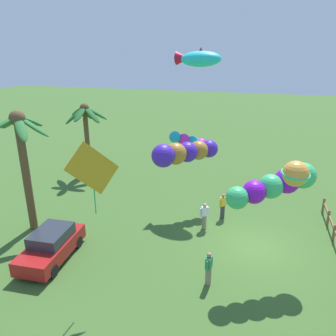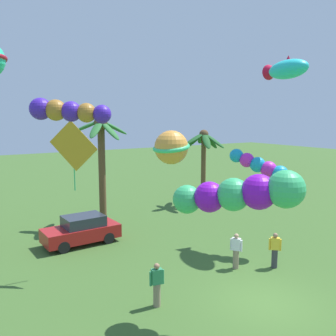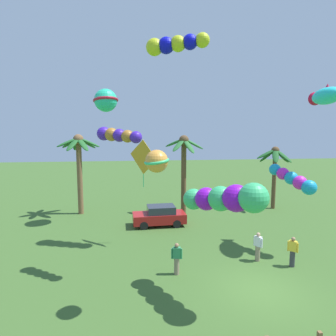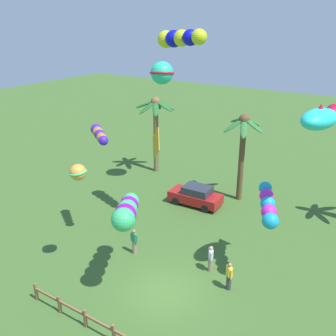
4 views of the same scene
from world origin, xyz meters
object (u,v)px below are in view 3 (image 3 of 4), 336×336
object	(u,v)px
spectator_0	(293,251)
spectator_2	(258,246)
palm_tree_2	(184,158)
kite_ball_1	(106,100)
palm_tree_1	(79,155)
kite_tube_5	(175,44)
kite_fish_6	(325,96)
kite_tube_2	(117,135)
kite_ball_4	(157,161)
kite_tube_7	(293,179)
parked_car_0	(160,216)
spectator_1	(177,258)
palm_tree_0	(275,162)
kite_tube_3	(224,198)
kite_diamond_0	(143,157)

from	to	relation	value
spectator_0	spectator_2	world-z (taller)	same
palm_tree_2	kite_ball_1	xyz separation A→B (m)	(-6.18, -1.40, 4.47)
palm_tree_1	kite_tube_5	distance (m)	12.47
spectator_0	kite_ball_1	xyz separation A→B (m)	(-10.04, 8.85, 8.50)
spectator_0	kite_fish_6	xyz separation A→B (m)	(2.89, 2.26, 8.22)
kite_fish_6	kite_tube_2	bearing A→B (deg)	-171.60
palm_tree_1	spectator_0	distance (m)	17.66
kite_ball_4	kite_tube_5	bearing A→B (deg)	75.94
spectator_0	kite_tube_7	xyz separation A→B (m)	(1.02, 1.98, 3.46)
kite_tube_5	kite_ball_4	bearing A→B (deg)	-104.06
palm_tree_2	kite_ball_1	distance (m)	7.75
palm_tree_2	kite_fish_6	distance (m)	11.27
parked_car_0	spectator_2	world-z (taller)	spectator_2
palm_tree_1	palm_tree_2	distance (m)	8.86
spectator_1	kite_ball_1	world-z (taller)	kite_ball_1
spectator_1	kite_tube_7	distance (m)	8.18
palm_tree_1	spectator_1	world-z (taller)	palm_tree_1
spectator_0	spectator_2	size ratio (longest dim) A/B	1.00
kite_tube_5	kite_fish_6	distance (m)	9.20
palm_tree_0	parked_car_0	world-z (taller)	palm_tree_0
palm_tree_1	kite_tube_5	bearing A→B (deg)	-47.17
parked_car_0	kite_tube_7	size ratio (longest dim) A/B	1.47
parked_car_0	kite_ball_4	size ratio (longest dim) A/B	3.27
parked_car_0	kite_tube_2	bearing A→B (deg)	-110.95
kite_tube_3	kite_tube_7	distance (m)	7.14
palm_tree_0	kite_ball_1	bearing A→B (deg)	-171.16
palm_tree_0	kite_tube_3	world-z (taller)	palm_tree_0
palm_tree_1	kite_ball_1	world-z (taller)	kite_ball_1
kite_tube_5	kite_fish_6	bearing A→B (deg)	-11.91
kite_ball_1	kite_tube_7	xyz separation A→B (m)	(11.07, -6.86, -5.04)
kite_diamond_0	kite_ball_1	bearing A→B (deg)	119.28
parked_car_0	kite_tube_5	xyz separation A→B (m)	(0.59, -3.51, 11.33)
spectator_1	kite_ball_4	bearing A→B (deg)	-113.52
palm_tree_2	parked_car_0	size ratio (longest dim) A/B	1.70
kite_diamond_0	kite_tube_5	size ratio (longest dim) A/B	0.81
kite_fish_6	spectator_0	bearing A→B (deg)	-141.96
palm_tree_0	kite_ball_1	size ratio (longest dim) A/B	2.31
parked_car_0	palm_tree_0	bearing A→B (deg)	18.22
palm_tree_1	kite_tube_7	distance (m)	16.71
palm_tree_0	kite_diamond_0	bearing A→B (deg)	-150.78
kite_tube_5	spectator_0	bearing A→B (deg)	-35.89
spectator_0	kite_tube_2	world-z (taller)	kite_tube_2
kite_tube_3	kite_fish_6	xyz separation A→B (m)	(7.46, 4.71, 4.71)
palm_tree_2	palm_tree_1	bearing A→B (deg)	171.12
kite_tube_3	spectator_0	bearing A→B (deg)	28.19
spectator_0	kite_diamond_0	size ratio (longest dim) A/B	0.54
palm_tree_1	palm_tree_2	size ratio (longest dim) A/B	1.01
kite_tube_2	kite_tube_3	size ratio (longest dim) A/B	0.59
kite_ball_1	kite_tube_3	xyz separation A→B (m)	(5.47, -11.30, -4.99)
palm_tree_1	kite_ball_4	world-z (taller)	palm_tree_1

